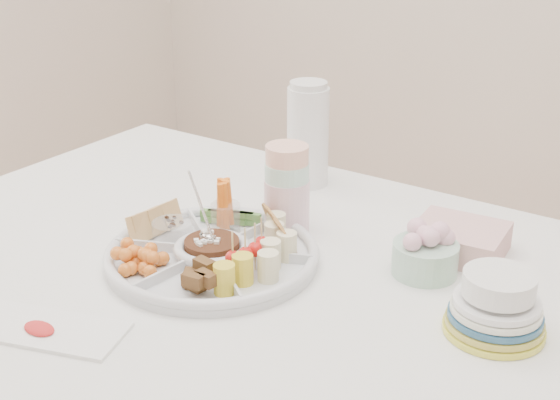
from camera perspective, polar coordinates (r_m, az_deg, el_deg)
The scene contains 14 objects.
party_tray at distance 1.41m, azimuth -4.99°, elevation -3.80°, with size 0.38×0.38×0.04m, color silver.
bean_dip at distance 1.41m, azimuth -5.00°, elevation -3.53°, with size 0.10×0.10×0.04m, color brown.
tortillas at distance 1.44m, azimuth 0.01°, elevation -2.27°, with size 0.10×0.10×0.06m, color #AF7232, non-canonical shape.
carrot_cucumber at distance 1.51m, azimuth -3.74°, elevation -0.19°, with size 0.11×0.11×0.10m, color orange, non-canonical shape.
pita_raisins at distance 1.49m, azimuth -8.54°, elevation -1.56°, with size 0.11×0.11×0.06m, color tan, non-canonical shape.
cherries at distance 1.38m, azimuth -10.23°, elevation -4.07°, with size 0.11×0.11×0.04m, color orange, non-canonical shape.
granola_chunks at distance 1.30m, azimuth -6.53°, elevation -5.83°, with size 0.10×0.10×0.04m, color #4C2E1A, non-canonical shape.
banana_tomato at distance 1.31m, azimuth -1.04°, elevation -4.08°, with size 0.12×0.12×0.10m, color #FBEB89, non-canonical shape.
cup_stack at distance 1.50m, azimuth 0.52°, elevation 2.07°, with size 0.09×0.09×0.24m, color silver.
thermos at distance 1.73m, azimuth 2.05°, elevation 4.93°, with size 0.09×0.09×0.24m, color white.
flower_bowl at distance 1.39m, azimuth 10.60°, elevation -3.70°, with size 0.12×0.12×0.09m, color #A3E8C5.
napkin_stack at distance 1.48m, azimuth 12.98°, elevation -2.86°, with size 0.16×0.14×0.05m, color beige.
plate_stack at distance 1.24m, azimuth 15.56°, elevation -7.33°, with size 0.16×0.16×0.10m, color gold.
placemat at distance 1.29m, azimuth -18.03°, elevation -8.75°, with size 0.32×0.11×0.01m, color white.
Camera 1 is at (0.73, -1.00, 1.42)m, focal length 50.00 mm.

